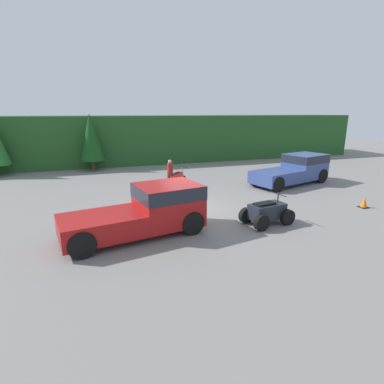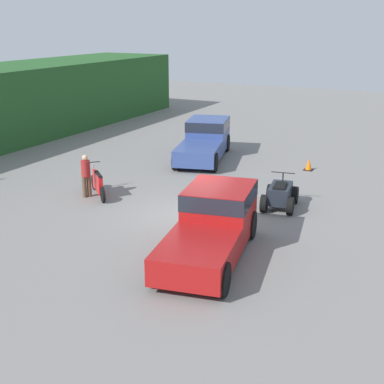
# 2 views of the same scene
# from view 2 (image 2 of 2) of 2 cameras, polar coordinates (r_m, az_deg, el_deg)

# --- Properties ---
(ground_plane) EXTENTS (80.00, 80.00, 0.00)m
(ground_plane) POSITION_cam_2_polar(r_m,az_deg,el_deg) (19.22, -0.09, -2.73)
(ground_plane) COLOR slate
(pickup_truck_red) EXTENTS (5.45, 2.92, 1.84)m
(pickup_truck_red) POSITION_cam_2_polar(r_m,az_deg,el_deg) (16.12, 2.26, -3.19)
(pickup_truck_red) COLOR maroon
(pickup_truck_red) RESTS_ON ground_plane
(pickup_truck_second) EXTENTS (5.81, 3.38, 1.84)m
(pickup_truck_second) POSITION_cam_2_polar(r_m,az_deg,el_deg) (27.58, 1.42, 5.74)
(pickup_truck_second) COLOR #334784
(pickup_truck_second) RESTS_ON ground_plane
(dirt_bike) EXTENTS (1.73, 1.86, 1.20)m
(dirt_bike) POSITION_cam_2_polar(r_m,az_deg,el_deg) (21.79, -10.01, 0.88)
(dirt_bike) COLOR black
(dirt_bike) RESTS_ON ground_plane
(quad_atv) EXTENTS (2.19, 1.48, 1.23)m
(quad_atv) POSITION_cam_2_polar(r_m,az_deg,el_deg) (20.36, 9.37, -0.32)
(quad_atv) COLOR black
(quad_atv) RESTS_ON ground_plane
(rider_person) EXTENTS (0.50, 0.50, 1.73)m
(rider_person) POSITION_cam_2_polar(r_m,az_deg,el_deg) (21.59, -11.24, 1.87)
(rider_person) COLOR brown
(rider_person) RESTS_ON ground_plane
(traffic_cone) EXTENTS (0.42, 0.42, 0.55)m
(traffic_cone) POSITION_cam_2_polar(r_m,az_deg,el_deg) (25.83, 12.34, 2.85)
(traffic_cone) COLOR black
(traffic_cone) RESTS_ON ground_plane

